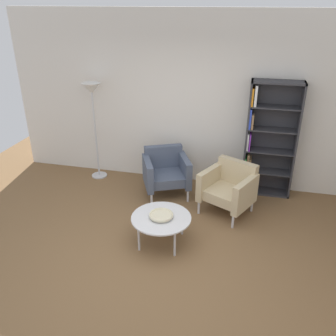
{
  "coord_description": "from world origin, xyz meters",
  "views": [
    {
      "loc": [
        1.01,
        -3.35,
        3.02
      ],
      "look_at": [
        -0.0,
        0.84,
        0.95
      ],
      "focal_mm": 37.97,
      "sensor_mm": 36.0,
      "label": 1
    }
  ],
  "objects_px": {
    "coffee_table_low": "(161,219)",
    "decorative_bowl": "(161,215)",
    "armchair_spare_guest": "(166,171)",
    "floor_lamp_torchiere": "(92,100)",
    "armchair_by_bookshelf": "(229,187)",
    "bookshelf_tall": "(267,140)"
  },
  "relations": [
    {
      "from": "coffee_table_low",
      "to": "armchair_by_bookshelf",
      "type": "height_order",
      "value": "armchair_by_bookshelf"
    },
    {
      "from": "armchair_spare_guest",
      "to": "floor_lamp_torchiere",
      "type": "xyz_separation_m",
      "value": [
        -1.37,
        0.33,
        1.03
      ]
    },
    {
      "from": "coffee_table_low",
      "to": "floor_lamp_torchiere",
      "type": "bearing_deg",
      "value": 134.55
    },
    {
      "from": "bookshelf_tall",
      "to": "decorative_bowl",
      "type": "relative_size",
      "value": 5.94
    },
    {
      "from": "coffee_table_low",
      "to": "decorative_bowl",
      "type": "relative_size",
      "value": 2.5
    },
    {
      "from": "coffee_table_low",
      "to": "armchair_spare_guest",
      "type": "xyz_separation_m",
      "value": [
        -0.27,
        1.33,
        0.04
      ]
    },
    {
      "from": "bookshelf_tall",
      "to": "floor_lamp_torchiere",
      "type": "distance_m",
      "value": 2.99
    },
    {
      "from": "armchair_by_bookshelf",
      "to": "bookshelf_tall",
      "type": "bearing_deg",
      "value": 82.7
    },
    {
      "from": "decorative_bowl",
      "to": "armchair_by_bookshelf",
      "type": "height_order",
      "value": "armchair_by_bookshelf"
    },
    {
      "from": "armchair_spare_guest",
      "to": "armchair_by_bookshelf",
      "type": "distance_m",
      "value": 1.12
    },
    {
      "from": "bookshelf_tall",
      "to": "coffee_table_low",
      "type": "height_order",
      "value": "bookshelf_tall"
    },
    {
      "from": "armchair_by_bookshelf",
      "to": "floor_lamp_torchiere",
      "type": "relative_size",
      "value": 0.53
    },
    {
      "from": "coffee_table_low",
      "to": "decorative_bowl",
      "type": "bearing_deg",
      "value": 90.9
    },
    {
      "from": "armchair_by_bookshelf",
      "to": "floor_lamp_torchiere",
      "type": "height_order",
      "value": "floor_lamp_torchiere"
    },
    {
      "from": "armchair_by_bookshelf",
      "to": "decorative_bowl",
      "type": "bearing_deg",
      "value": -102.53
    },
    {
      "from": "decorative_bowl",
      "to": "armchair_by_bookshelf",
      "type": "relative_size",
      "value": 0.35
    },
    {
      "from": "decorative_bowl",
      "to": "armchair_by_bookshelf",
      "type": "distance_m",
      "value": 1.3
    },
    {
      "from": "armchair_spare_guest",
      "to": "floor_lamp_torchiere",
      "type": "bearing_deg",
      "value": 141.73
    },
    {
      "from": "bookshelf_tall",
      "to": "armchair_spare_guest",
      "type": "xyz_separation_m",
      "value": [
        -1.58,
        -0.45,
        -0.52
      ]
    },
    {
      "from": "coffee_table_low",
      "to": "armchair_by_bookshelf",
      "type": "xyz_separation_m",
      "value": [
        0.81,
        1.01,
        0.04
      ]
    },
    {
      "from": "armchair_spare_guest",
      "to": "floor_lamp_torchiere",
      "type": "distance_m",
      "value": 1.74
    },
    {
      "from": "coffee_table_low",
      "to": "decorative_bowl",
      "type": "xyz_separation_m",
      "value": [
        -0.0,
        0.0,
        0.06
      ]
    }
  ]
}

